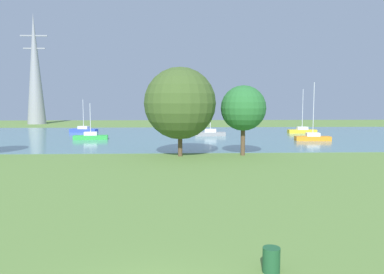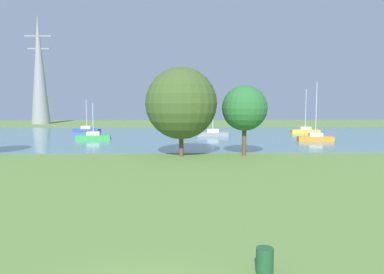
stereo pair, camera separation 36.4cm
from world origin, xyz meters
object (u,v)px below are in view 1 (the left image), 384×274
at_px(tree_west_near, 180,103).
at_px(tree_west_far, 243,108).
at_px(sailboat_blue, 84,130).
at_px(sailboat_yellow, 302,130).
at_px(sailboat_orange, 313,137).
at_px(sailboat_gray, 210,133).
at_px(sailboat_green, 91,137).
at_px(electricity_pylon, 35,69).
at_px(litter_bin, 271,260).

xyz_separation_m(tree_west_near, tree_west_far, (6.35, 0.33, -0.50)).
bearing_deg(sailboat_blue, tree_west_near, -60.62).
xyz_separation_m(sailboat_yellow, tree_west_near, (-21.34, -26.60, 4.79)).
bearing_deg(tree_west_far, sailboat_orange, 48.36).
bearing_deg(tree_west_near, sailboat_yellow, 51.26).
xyz_separation_m(sailboat_gray, tree_west_near, (-4.99, -21.92, 4.81)).
relative_size(sailboat_green, tree_west_far, 0.74).
distance_m(sailboat_green, sailboat_yellow, 35.34).
bearing_deg(tree_west_far, sailboat_gray, 93.61).
bearing_deg(electricity_pylon, tree_west_near, -58.43).
height_order(litter_bin, sailboat_orange, sailboat_orange).
bearing_deg(sailboat_green, sailboat_gray, 15.63).
height_order(tree_west_near, electricity_pylon, electricity_pylon).
xyz_separation_m(sailboat_orange, sailboat_yellow, (2.71, 12.45, -0.01)).
xyz_separation_m(sailboat_green, sailboat_yellow, (34.01, 9.62, 0.03)).
bearing_deg(tree_west_far, sailboat_blue, 128.12).
xyz_separation_m(litter_bin, electricity_pylon, (-37.23, 82.03, 12.88)).
distance_m(sailboat_yellow, tree_west_near, 34.44).
bearing_deg(sailboat_gray, sailboat_green, -164.37).
xyz_separation_m(litter_bin, tree_west_far, (3.71, 26.08, 4.36)).
bearing_deg(sailboat_blue, tree_west_far, -51.88).
distance_m(tree_west_far, electricity_pylon, 69.85).
height_order(litter_bin, sailboat_gray, sailboat_gray).
distance_m(sailboat_blue, tree_west_near, 34.59).
bearing_deg(tree_west_near, litter_bin, -84.14).
bearing_deg(sailboat_yellow, tree_west_near, -128.74).
relative_size(litter_bin, tree_west_far, 0.11).
height_order(sailboat_blue, electricity_pylon, electricity_pylon).
xyz_separation_m(sailboat_blue, tree_west_far, (23.16, -29.51, 4.31)).
distance_m(sailboat_orange, tree_west_far, 18.97).
distance_m(sailboat_blue, sailboat_orange, 38.76).
xyz_separation_m(sailboat_gray, sailboat_blue, (-21.80, 7.93, -0.00)).
height_order(sailboat_blue, sailboat_orange, sailboat_orange).
bearing_deg(tree_west_near, sailboat_gray, 77.18).
distance_m(tree_west_near, electricity_pylon, 66.55).
distance_m(sailboat_blue, tree_west_far, 37.76).
bearing_deg(tree_west_near, tree_west_far, 3.01).
distance_m(sailboat_green, tree_west_near, 21.73).
bearing_deg(electricity_pylon, sailboat_orange, -38.38).
xyz_separation_m(litter_bin, tree_west_near, (-2.64, 25.74, 4.86)).
bearing_deg(sailboat_yellow, sailboat_blue, 175.13).
height_order(sailboat_orange, tree_west_far, sailboat_orange).
xyz_separation_m(sailboat_yellow, electricity_pylon, (-55.92, 29.69, 12.81)).
bearing_deg(electricity_pylon, sailboat_gray, -40.97).
height_order(litter_bin, tree_west_near, tree_west_near).
height_order(sailboat_blue, tree_west_far, tree_west_far).
relative_size(sailboat_green, sailboat_gray, 0.85).
height_order(sailboat_gray, tree_west_far, tree_west_far).
xyz_separation_m(sailboat_green, sailboat_gray, (17.66, 4.94, 0.01)).
relative_size(litter_bin, sailboat_orange, 0.10).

